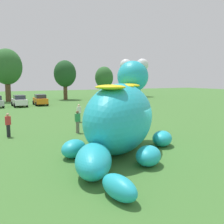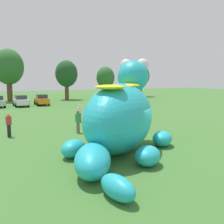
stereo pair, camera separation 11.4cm
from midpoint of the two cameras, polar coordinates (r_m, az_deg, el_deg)
The scene contains 12 objects.
ground_plane at distance 14.77m, azimuth 7.20°, elevation -8.70°, with size 160.00×160.00×0.00m, color #427533.
giant_inflatable_creature at distance 14.20m, azimuth 2.09°, elevation -1.09°, with size 8.01×9.84×5.43m.
car_white at distance 40.31m, azimuth -19.81°, elevation 2.40°, with size 2.05×4.16×1.72m.
car_orange at distance 41.38m, azimuth -15.50°, elevation 2.69°, with size 2.01×4.14×1.72m.
tree_mid_left at distance 50.05m, azimuth -22.24°, elevation 9.34°, with size 5.36×5.36×9.52m.
tree_centre_left at distance 51.59m, azimuth -10.17°, elevation 8.43°, with size 4.38×4.38×7.78m.
tree_centre at distance 52.71m, azimuth -1.41°, elevation 7.71°, with size 3.75×3.75×6.65m.
tree_centre_right at distance 60.14m, azimuth 6.53°, elevation 8.03°, with size 4.11×4.11×7.29m.
spectator_near_inflatable at distance 28.67m, azimuth 4.06°, elevation 0.93°, with size 0.38×0.26×1.71m.
spectator_mid_field at distance 19.45m, azimuth -7.50°, elevation -2.21°, with size 0.38×0.26×1.71m.
spectator_by_cars at distance 19.38m, azimuth -22.08°, elevation -2.73°, with size 0.38×0.26×1.71m.
spectator_wandering at distance 24.32m, azimuth -7.16°, elevation -0.27°, with size 0.38×0.26×1.71m.
Camera 2 is at (-7.92, -11.77, 4.09)m, focal length 40.57 mm.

